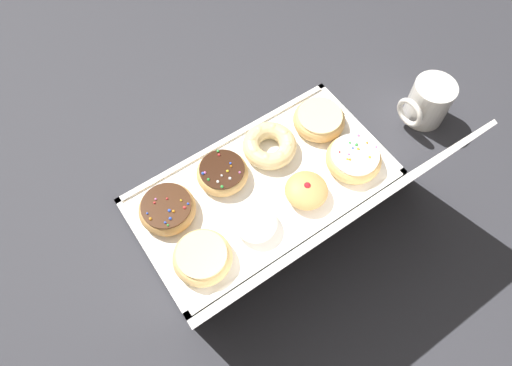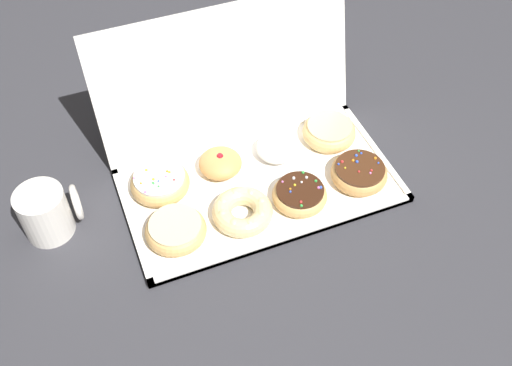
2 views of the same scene
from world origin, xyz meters
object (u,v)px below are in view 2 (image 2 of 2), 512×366
object	(u,v)px
glazed_ring_donut_7	(329,132)
coffee_mug	(46,212)
donut_box	(260,186)
sprinkle_donut_4	(160,182)
powdered_filled_donut_6	(277,148)
glazed_ring_donut_0	(176,230)
sprinkle_donut_3	(359,173)
cruller_donut_1	(242,211)
jelly_filled_donut_5	(220,163)
sprinkle_donut_2	(300,195)

from	to	relation	value
glazed_ring_donut_7	coffee_mug	size ratio (longest dim) A/B	1.02
donut_box	sprinkle_donut_4	size ratio (longest dim) A/B	4.58
powdered_filled_donut_6	glazed_ring_donut_7	bearing A→B (deg)	1.38
glazed_ring_donut_0	powdered_filled_donut_6	world-z (taller)	powdered_filled_donut_6
sprinkle_donut_3	glazed_ring_donut_7	world-z (taller)	same
donut_box	powdered_filled_donut_6	bearing A→B (deg)	45.41
sprinkle_donut_4	coffee_mug	bearing A→B (deg)	-176.94
cruller_donut_1	glazed_ring_donut_7	world-z (taller)	same
donut_box	sprinkle_donut_4	bearing A→B (deg)	161.60
glazed_ring_donut_0	coffee_mug	xyz separation A→B (m)	(-0.21, 0.11, 0.02)
glazed_ring_donut_0	jelly_filled_donut_5	world-z (taller)	jelly_filled_donut_5
glazed_ring_donut_7	coffee_mug	distance (m)	0.59
powdered_filled_donut_6	cruller_donut_1	bearing A→B (deg)	-134.16
jelly_filled_donut_5	coffee_mug	xyz separation A→B (m)	(-0.34, -0.02, 0.02)
glazed_ring_donut_0	powdered_filled_donut_6	xyz separation A→B (m)	(0.25, 0.12, 0.00)
cruller_donut_1	sprinkle_donut_3	size ratio (longest dim) A/B	1.01
sprinkle_donut_2	powdered_filled_donut_6	bearing A→B (deg)	86.65
sprinkle_donut_4	glazed_ring_donut_7	xyz separation A→B (m)	(0.37, 0.01, -0.00)
jelly_filled_donut_5	powdered_filled_donut_6	bearing A→B (deg)	-0.53
glazed_ring_donut_0	sprinkle_donut_2	bearing A→B (deg)	-1.67
sprinkle_donut_3	coffee_mug	size ratio (longest dim) A/B	1.03
sprinkle_donut_3	donut_box	bearing A→B (deg)	162.99
cruller_donut_1	sprinkle_donut_4	distance (m)	0.18
jelly_filled_donut_5	coffee_mug	size ratio (longest dim) A/B	0.79
glazed_ring_donut_0	glazed_ring_donut_7	bearing A→B (deg)	18.56
sprinkle_donut_2	sprinkle_donut_3	xyz separation A→B (m)	(0.13, 0.01, -0.00)
cruller_donut_1	sprinkle_donut_2	size ratio (longest dim) A/B	1.08
powdered_filled_donut_6	coffee_mug	distance (m)	0.47
glazed_ring_donut_0	cruller_donut_1	xyz separation A→B (m)	(0.13, -0.01, 0.00)
sprinkle_donut_2	glazed_ring_donut_7	bearing A→B (deg)	46.02
cruller_donut_1	jelly_filled_donut_5	xyz separation A→B (m)	(0.00, 0.13, 0.00)
powdered_filled_donut_6	glazed_ring_donut_0	bearing A→B (deg)	-154.17
sprinkle_donut_3	jelly_filled_donut_5	bearing A→B (deg)	153.55
glazed_ring_donut_0	powdered_filled_donut_6	bearing A→B (deg)	25.83
sprinkle_donut_4	jelly_filled_donut_5	size ratio (longest dim) A/B	1.34
donut_box	cruller_donut_1	bearing A→B (deg)	-133.72
donut_box	sprinkle_donut_3	world-z (taller)	sprinkle_donut_3
glazed_ring_donut_0	coffee_mug	distance (m)	0.24
glazed_ring_donut_0	powdered_filled_donut_6	size ratio (longest dim) A/B	1.32
sprinkle_donut_4	cruller_donut_1	bearing A→B (deg)	-45.37
coffee_mug	sprinkle_donut_2	bearing A→B (deg)	-14.21
cruller_donut_1	sprinkle_donut_3	world-z (taller)	same
jelly_filled_donut_5	glazed_ring_donut_7	bearing A→B (deg)	0.41
jelly_filled_donut_5	coffee_mug	bearing A→B (deg)	-177.43
glazed_ring_donut_7	cruller_donut_1	bearing A→B (deg)	-151.80
donut_box	powdered_filled_donut_6	distance (m)	0.09
jelly_filled_donut_5	cruller_donut_1	bearing A→B (deg)	-90.91
donut_box	glazed_ring_donut_7	world-z (taller)	glazed_ring_donut_7
glazed_ring_donut_0	coffee_mug	size ratio (longest dim) A/B	1.04
glazed_ring_donut_7	sprinkle_donut_3	bearing A→B (deg)	-87.90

